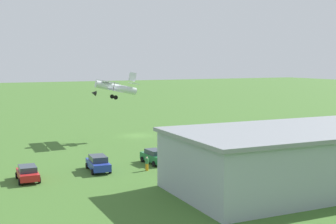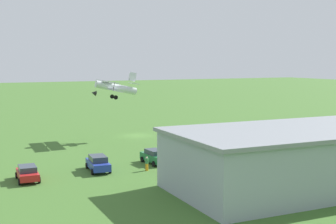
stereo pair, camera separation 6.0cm
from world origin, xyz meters
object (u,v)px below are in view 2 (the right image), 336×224
(car_blue, at_px, (98,163))
(car_red, at_px, (27,173))
(biplane, at_px, (114,87))
(person_near_hangar_door, at_px, (147,164))
(car_green, at_px, (155,156))
(car_white, at_px, (326,141))
(person_watching_takeoff, at_px, (276,141))
(hangar, at_px, (329,154))
(person_walking_on_apron, at_px, (180,154))
(person_by_parked_cars, at_px, (286,140))

(car_blue, xyz_separation_m, car_red, (7.58, 1.03, -0.07))
(biplane, height_order, person_near_hangar_door, biplane)
(car_green, bearing_deg, biplane, -95.11)
(biplane, xyz_separation_m, car_white, (-24.19, 19.00, -7.05))
(car_red, distance_m, person_watching_takeoff, 34.44)
(hangar, height_order, person_walking_on_apron, hangar)
(biplane, height_order, car_white, biplane)
(biplane, relative_size, car_white, 1.80)
(person_by_parked_cars, bearing_deg, hangar, 61.55)
(car_green, height_order, person_walking_on_apron, person_walking_on_apron)
(hangar, distance_m, car_blue, 23.80)
(person_walking_on_apron, bearing_deg, person_by_parked_cars, -171.06)
(person_by_parked_cars, bearing_deg, car_red, 7.14)
(car_white, relative_size, person_by_parked_cars, 2.54)
(person_watching_takeoff, xyz_separation_m, person_by_parked_cars, (-1.90, -0.34, 0.01))
(car_white, xyz_separation_m, person_near_hangar_door, (28.06, 2.28, -0.08))
(biplane, bearing_deg, car_red, 51.13)
(car_red, xyz_separation_m, person_watching_takeoff, (-34.18, -4.19, -0.01))
(car_green, bearing_deg, hangar, 127.32)
(car_white, height_order, person_by_parked_cars, car_white)
(hangar, distance_m, person_walking_on_apron, 17.50)
(car_blue, xyz_separation_m, person_walking_on_apron, (-10.29, -0.63, 0.02))
(hangar, bearing_deg, car_green, -52.68)
(biplane, bearing_deg, hangar, 106.56)
(person_walking_on_apron, bearing_deg, car_blue, 3.49)
(person_near_hangar_door, xyz_separation_m, person_walking_on_apron, (-5.49, -2.77, 0.13))
(hangar, distance_m, biplane, 35.56)
(car_white, xyz_separation_m, person_by_parked_cars, (4.36, -3.36, -0.04))
(biplane, bearing_deg, person_walking_on_apron, 94.99)
(car_white, distance_m, car_green, 25.85)
(car_green, bearing_deg, person_walking_on_apron, 178.33)
(hangar, relative_size, person_near_hangar_door, 20.91)
(car_green, height_order, car_blue, car_blue)
(car_blue, height_order, person_walking_on_apron, person_walking_on_apron)
(car_red, height_order, person_walking_on_apron, person_walking_on_apron)
(car_blue, distance_m, person_walking_on_apron, 10.31)
(car_white, distance_m, person_by_parked_cars, 5.50)
(hangar, bearing_deg, car_red, -27.30)
(biplane, height_order, person_watching_takeoff, biplane)
(car_white, height_order, car_red, car_white)
(biplane, relative_size, car_red, 1.74)
(hangar, xyz_separation_m, biplane, (10.03, -33.73, 5.06))
(car_red, distance_m, person_by_parked_cars, 36.37)
(hangar, bearing_deg, person_watching_takeoff, -113.99)
(car_red, bearing_deg, car_white, -178.35)
(car_blue, distance_m, person_by_parked_cars, 28.72)
(person_walking_on_apron, bearing_deg, hangar, 118.93)
(car_white, height_order, car_blue, car_blue)
(hangar, relative_size, car_white, 7.87)
(car_white, distance_m, person_watching_takeoff, 6.95)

